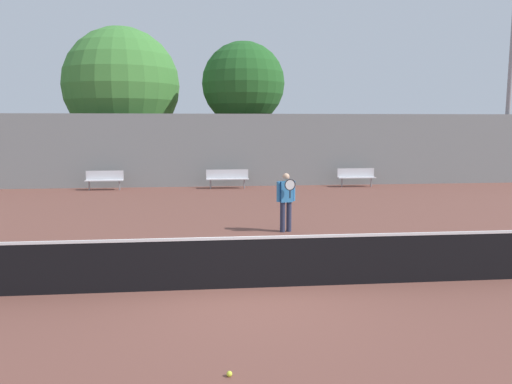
# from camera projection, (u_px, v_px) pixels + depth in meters

# --- Properties ---
(ground_plane) EXTENTS (100.00, 100.00, 0.00)m
(ground_plane) POSITION_uv_depth(u_px,v_px,m) (251.00, 288.00, 9.08)
(ground_plane) COLOR brown
(tennis_net) EXTENTS (10.49, 0.09, 0.96)m
(tennis_net) POSITION_uv_depth(u_px,v_px,m) (251.00, 262.00, 9.01)
(tennis_net) COLOR #195128
(tennis_net) RESTS_ON ground_plane
(tennis_player) EXTENTS (0.53, 0.46, 1.63)m
(tennis_player) POSITION_uv_depth(u_px,v_px,m) (286.00, 199.00, 13.66)
(tennis_player) COLOR #282D47
(tennis_player) RESTS_ON ground_plane
(bench_courtside_near) EXTENTS (1.94, 0.40, 0.86)m
(bench_courtside_near) POSITION_uv_depth(u_px,v_px,m) (227.00, 177.00, 22.94)
(bench_courtside_near) COLOR silver
(bench_courtside_near) RESTS_ON ground_plane
(bench_courtside_far) EXTENTS (1.65, 0.40, 0.86)m
(bench_courtside_far) POSITION_uv_depth(u_px,v_px,m) (104.00, 178.00, 22.38)
(bench_courtside_far) COLOR silver
(bench_courtside_far) RESTS_ON ground_plane
(bench_adjacent_court) EXTENTS (1.78, 0.40, 0.86)m
(bench_adjacent_court) POSITION_uv_depth(u_px,v_px,m) (356.00, 175.00, 23.56)
(bench_adjacent_court) COLOR silver
(bench_adjacent_court) RESTS_ON ground_plane
(light_pole_near_left) EXTENTS (0.90, 0.60, 11.52)m
(light_pole_near_left) POSITION_uv_depth(u_px,v_px,m) (512.00, 47.00, 24.82)
(light_pole_near_left) COLOR #939399
(light_pole_near_left) RESTS_ON ground_plane
(tennis_ball) EXTENTS (0.07, 0.07, 0.07)m
(tennis_ball) POSITION_uv_depth(u_px,v_px,m) (229.00, 374.00, 5.89)
(tennis_ball) COLOR #D1E038
(tennis_ball) RESTS_ON ground_plane
(back_fence) EXTENTS (31.89, 0.06, 3.43)m
(back_fence) POSITION_uv_depth(u_px,v_px,m) (222.00, 150.00, 23.56)
(back_fence) COLOR gray
(back_fence) RESTS_ON ground_plane
(tree_green_tall) EXTENTS (6.06, 6.06, 7.98)m
(tree_green_tall) POSITION_uv_depth(u_px,v_px,m) (122.00, 86.00, 26.32)
(tree_green_tall) COLOR brown
(tree_green_tall) RESTS_ON ground_plane
(tree_dark_dense) EXTENTS (4.24, 4.24, 7.12)m
(tree_dark_dense) POSITION_uv_depth(u_px,v_px,m) (243.00, 84.00, 25.57)
(tree_dark_dense) COLOR brown
(tree_dark_dense) RESTS_ON ground_plane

